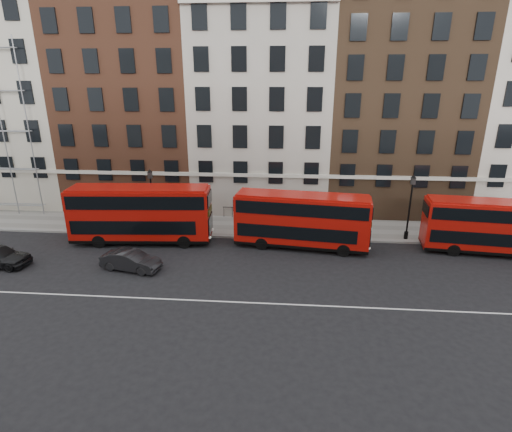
# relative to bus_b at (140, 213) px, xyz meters

# --- Properties ---
(ground) EXTENTS (120.00, 120.00, 0.00)m
(ground) POSITION_rel_bus_b_xyz_m (8.82, -6.50, -2.47)
(ground) COLOR black
(ground) RESTS_ON ground
(pavement) EXTENTS (80.00, 5.00, 0.15)m
(pavement) POSITION_rel_bus_b_xyz_m (8.82, 4.00, -2.39)
(pavement) COLOR gray
(pavement) RESTS_ON ground
(kerb) EXTENTS (80.00, 0.30, 0.16)m
(kerb) POSITION_rel_bus_b_xyz_m (8.82, 1.50, -2.39)
(kerb) COLOR gray
(kerb) RESTS_ON ground
(road_centre_line) EXTENTS (70.00, 0.12, 0.01)m
(road_centre_line) POSITION_rel_bus_b_xyz_m (8.82, -8.50, -2.46)
(road_centre_line) COLOR white
(road_centre_line) RESTS_ON ground
(building_terrace) EXTENTS (64.00, 11.95, 22.00)m
(building_terrace) POSITION_rel_bus_b_xyz_m (8.52, 11.38, 7.77)
(building_terrace) COLOR #B6B09E
(building_terrace) RESTS_ON ground
(bus_b) EXTENTS (11.10, 3.40, 4.60)m
(bus_b) POSITION_rel_bus_b_xyz_m (0.00, 0.00, 0.00)
(bus_b) COLOR #B81009
(bus_b) RESTS_ON ground
(bus_c) EXTENTS (10.41, 3.71, 4.28)m
(bus_c) POSITION_rel_bus_b_xyz_m (12.62, 0.01, -0.17)
(bus_c) COLOR #B81009
(bus_c) RESTS_ON ground
(bus_d) EXTENTS (9.95, 3.42, 4.10)m
(bus_d) POSITION_rel_bus_b_xyz_m (26.77, 0.01, -0.27)
(bus_d) COLOR #B81009
(bus_d) RESTS_ON ground
(car_front) EXTENTS (4.34, 2.25, 1.36)m
(car_front) POSITION_rel_bus_b_xyz_m (0.91, -4.85, -1.78)
(car_front) COLOR #232326
(car_front) RESTS_ON ground
(lamp_post_left) EXTENTS (0.44, 0.44, 5.33)m
(lamp_post_left) POSITION_rel_bus_b_xyz_m (0.20, 2.36, 0.61)
(lamp_post_left) COLOR black
(lamp_post_left) RESTS_ON pavement
(lamp_post_right) EXTENTS (0.44, 0.44, 5.33)m
(lamp_post_right) POSITION_rel_bus_b_xyz_m (21.24, 2.09, 0.61)
(lamp_post_right) COLOR black
(lamp_post_right) RESTS_ON pavement
(iron_railings) EXTENTS (6.60, 0.06, 1.00)m
(iron_railings) POSITION_rel_bus_b_xyz_m (8.82, 6.20, -1.82)
(iron_railings) COLOR black
(iron_railings) RESTS_ON pavement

